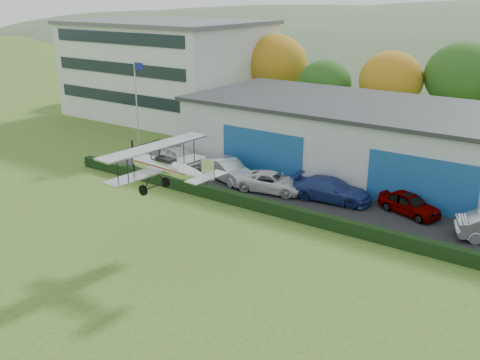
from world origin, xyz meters
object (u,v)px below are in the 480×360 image
Objects in this scene: car_0 at (181,158)px; car_1 at (228,170)px; flagpole at (137,97)px; office_block at (169,68)px; car_2 at (273,182)px; biplane at (167,166)px; car_3 at (332,189)px; car_4 at (409,204)px; hangar at (449,150)px.

car_1 is at bearing -73.36° from car_0.
office_block is at bearing 121.97° from flagpole.
car_2 is 0.72× the size of biplane.
car_3 is at bearing -67.32° from car_0.
car_0 reaches higher than car_4.
car_4 is at bearing -2.23° from flagpole.
car_4 is at bearing 58.09° from biplane.
car_3 is (4.15, 0.78, 0.09)m from car_2.
hangar is at bearing -12.01° from office_block.
flagpole is 1.95× the size of car_4.
car_3 reaches higher than car_4.
car_4 is (9.21, 1.45, 0.01)m from car_2.
car_0 is 0.65× the size of biplane.
flagpole reaches higher than car_0.
flagpole reaches higher than car_1.
hangar is at bearing 16.94° from car_4.
biplane reaches higher than car_4.
hangar is at bearing 13.51° from flagpole.
car_4 is at bearing -65.55° from car_0.
car_0 is 8.96m from car_2.
hangar is 9.03× the size of car_0.
car_3 is at bearing -89.51° from car_2.
car_4 is 15.78m from biplane.
car_2 is (15.38, -2.40, -4.05)m from flagpole.
hangar is 8.19× the size of car_2.
office_block is 21.28m from car_0.
car_1 is at bearing 78.50° from car_2.
biplane reaches higher than car_3.
hangar is 15.94m from car_1.
hangar is 7.60× the size of car_3.
biplane is (23.74, -26.29, -0.40)m from office_block.
office_block is 31.58m from car_3.
car_1 is 0.72× the size of biplane.
car_0 is (6.44, -1.89, -3.97)m from flagpole.
office_block is at bearing 136.17° from biplane.
car_0 is at bearing -16.37° from flagpole.
car_0 is 15.18m from biplane.
flagpole is at bearing -58.03° from office_block.
car_2 is 11.62m from biplane.
hangar is 9.48m from car_3.
car_4 is at bearing -89.20° from car_3.
car_2 is (8.94, -0.51, -0.08)m from car_0.
hangar is 12.82m from car_2.
car_4 reaches higher than car_2.
car_4 is (13.20, 1.36, -0.11)m from car_1.
hangar is at bearing -45.39° from car_0.
car_0 is at bearing 84.46° from car_3.
biplane is (0.25, -10.89, 4.07)m from car_2.
biplane is at bearing -119.62° from car_0.
flagpole is 1.16× the size of biplane.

